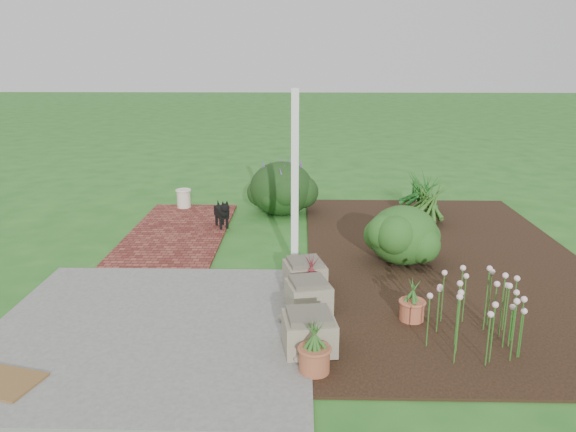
{
  "coord_description": "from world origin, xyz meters",
  "views": [
    {
      "loc": [
        0.39,
        -7.28,
        2.9
      ],
      "look_at": [
        0.2,
        0.4,
        0.7
      ],
      "focal_mm": 35.0,
      "sensor_mm": 36.0,
      "label": 1
    }
  ],
  "objects_px": {
    "stone_trough_near": "(309,333)",
    "evergreen_shrub": "(403,233)",
    "cream_ceramic_urn": "(184,199)",
    "black_dog": "(222,212)"
  },
  "relations": [
    {
      "from": "stone_trough_near",
      "to": "evergreen_shrub",
      "type": "relative_size",
      "value": 0.51
    },
    {
      "from": "black_dog",
      "to": "evergreen_shrub",
      "type": "height_order",
      "value": "evergreen_shrub"
    },
    {
      "from": "black_dog",
      "to": "evergreen_shrub",
      "type": "distance_m",
      "value": 3.22
    },
    {
      "from": "stone_trough_near",
      "to": "black_dog",
      "type": "distance_m",
      "value": 4.37
    },
    {
      "from": "stone_trough_near",
      "to": "black_dog",
      "type": "xyz_separation_m",
      "value": [
        -1.44,
        4.12,
        0.11
      ]
    },
    {
      "from": "stone_trough_near",
      "to": "evergreen_shrub",
      "type": "bearing_deg",
      "value": 61.83
    },
    {
      "from": "black_dog",
      "to": "cream_ceramic_urn",
      "type": "height_order",
      "value": "black_dog"
    },
    {
      "from": "stone_trough_near",
      "to": "black_dog",
      "type": "relative_size",
      "value": 0.97
    },
    {
      "from": "black_dog",
      "to": "stone_trough_near",
      "type": "bearing_deg",
      "value": -95.05
    },
    {
      "from": "evergreen_shrub",
      "to": "cream_ceramic_urn",
      "type": "bearing_deg",
      "value": 142.43
    }
  ]
}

